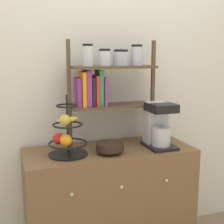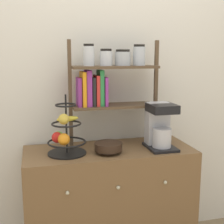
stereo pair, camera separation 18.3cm
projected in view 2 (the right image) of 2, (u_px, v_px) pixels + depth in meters
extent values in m
cube|color=silver|center=(100.00, 75.00, 2.32)|extent=(7.00, 0.05, 2.60)
cube|color=brown|center=(109.00, 204.00, 2.22)|extent=(1.16, 0.47, 0.81)
sphere|color=#B2AD8C|center=(67.00, 193.00, 1.87)|extent=(0.02, 0.02, 0.02)
sphere|color=#B2AD8C|center=(118.00, 187.00, 1.95)|extent=(0.02, 0.02, 0.02)
sphere|color=#B2AD8C|center=(165.00, 182.00, 2.03)|extent=(0.02, 0.02, 0.02)
cube|color=black|center=(160.00, 147.00, 2.16)|extent=(0.18, 0.24, 0.02)
cube|color=#B7B7BC|center=(157.00, 123.00, 2.20)|extent=(0.16, 0.10, 0.30)
cylinder|color=#B7B7BC|center=(162.00, 137.00, 2.13)|extent=(0.13, 0.13, 0.13)
cube|color=black|center=(162.00, 108.00, 2.10)|extent=(0.18, 0.20, 0.06)
cylinder|color=black|center=(67.00, 153.00, 2.05)|extent=(0.25, 0.25, 0.01)
cylinder|color=black|center=(66.00, 124.00, 2.01)|extent=(0.01, 0.01, 0.38)
torus|color=black|center=(67.00, 142.00, 2.03)|extent=(0.25, 0.25, 0.01)
torus|color=black|center=(66.00, 124.00, 2.01)|extent=(0.19, 0.19, 0.01)
torus|color=black|center=(66.00, 105.00, 1.99)|extent=(0.14, 0.14, 0.01)
sphere|color=red|center=(57.00, 137.00, 2.01)|extent=(0.07, 0.07, 0.07)
sphere|color=#6BAD33|center=(58.00, 137.00, 2.02)|extent=(0.07, 0.07, 0.07)
sphere|color=orange|center=(64.00, 139.00, 1.96)|extent=(0.08, 0.08, 0.08)
ellipsoid|color=yellow|center=(68.00, 119.00, 2.05)|extent=(0.15, 0.07, 0.04)
sphere|color=gold|center=(64.00, 119.00, 1.98)|extent=(0.07, 0.07, 0.07)
cylinder|color=black|center=(108.00, 152.00, 2.06)|extent=(0.10, 0.10, 0.02)
cylinder|color=black|center=(108.00, 146.00, 2.05)|extent=(0.18, 0.18, 0.05)
cube|color=brown|center=(70.00, 95.00, 2.13)|extent=(0.02, 0.02, 0.74)
cube|color=brown|center=(156.00, 92.00, 2.28)|extent=(0.02, 0.02, 0.74)
cube|color=brown|center=(114.00, 106.00, 2.22)|extent=(0.60, 0.20, 0.02)
cube|color=brown|center=(114.00, 67.00, 2.17)|extent=(0.60, 0.20, 0.02)
cube|color=#8C338C|center=(79.00, 92.00, 2.14)|extent=(0.02, 0.13, 0.20)
cube|color=orange|center=(83.00, 89.00, 2.14)|extent=(0.02, 0.16, 0.24)
cube|color=#8C338C|center=(88.00, 88.00, 2.15)|extent=(0.03, 0.14, 0.25)
cube|color=black|center=(93.00, 91.00, 2.16)|extent=(0.02, 0.14, 0.20)
cube|color=red|center=(97.00, 90.00, 2.17)|extent=(0.02, 0.14, 0.21)
cube|color=#2D8C47|center=(100.00, 88.00, 2.17)|extent=(0.03, 0.13, 0.25)
cube|color=#8C338C|center=(104.00, 91.00, 2.18)|extent=(0.02, 0.16, 0.20)
cylinder|color=silver|center=(89.00, 56.00, 2.11)|extent=(0.08, 0.08, 0.13)
cylinder|color=black|center=(89.00, 45.00, 2.10)|extent=(0.07, 0.07, 0.02)
cylinder|color=silver|center=(106.00, 58.00, 2.14)|extent=(0.09, 0.09, 0.10)
cylinder|color=black|center=(106.00, 50.00, 2.13)|extent=(0.08, 0.08, 0.02)
cylinder|color=#ADB2B7|center=(123.00, 59.00, 2.17)|extent=(0.11, 0.11, 0.10)
cylinder|color=black|center=(123.00, 51.00, 2.16)|extent=(0.10, 0.10, 0.02)
cylinder|color=silver|center=(139.00, 56.00, 2.20)|extent=(0.09, 0.09, 0.13)
cylinder|color=black|center=(139.00, 46.00, 2.18)|extent=(0.08, 0.08, 0.02)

